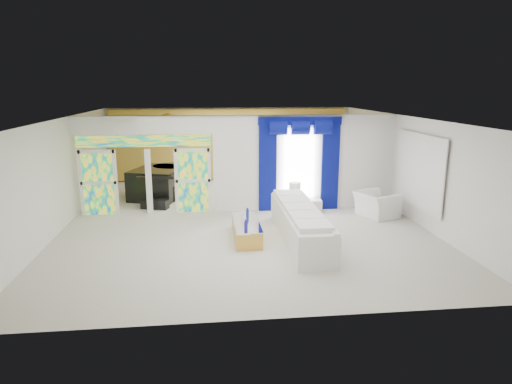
{
  "coord_description": "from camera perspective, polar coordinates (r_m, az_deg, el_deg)",
  "views": [
    {
      "loc": [
        -1.03,
        -12.96,
        3.87
      ],
      "look_at": [
        0.3,
        -1.2,
        1.1
      ],
      "focal_mm": 31.88,
      "sensor_mm": 36.0,
      "label": 1
    }
  ],
  "objects": [
    {
      "name": "stained_transom",
      "position": [
        14.17,
        -13.87,
        6.23
      ],
      "size": [
        4.0,
        0.05,
        0.35
      ],
      "primitive_type": "cube",
      "color": "#994C3F",
      "rests_on": "dividing_header"
    },
    {
      "name": "gold_curtains",
      "position": [
        19.03,
        -3.32,
        5.99
      ],
      "size": [
        9.7,
        0.12,
        2.9
      ],
      "primitive_type": "cube",
      "color": "#B07F2A",
      "rests_on": "ground"
    },
    {
      "name": "window_pane",
      "position": [
        14.37,
        5.42,
        3.42
      ],
      "size": [
        1.0,
        0.02,
        2.3
      ],
      "primitive_type": "cube",
      "color": "white",
      "rests_on": "dividing_wall"
    },
    {
      "name": "table_lamp",
      "position": [
        14.22,
        4.89,
        0.07
      ],
      "size": [
        0.36,
        0.36,
        0.58
      ],
      "primitive_type": "cylinder",
      "color": "white",
      "rests_on": "console_table"
    },
    {
      "name": "blue_drape_left",
      "position": [
        14.18,
        1.47,
        3.14
      ],
      "size": [
        0.55,
        0.1,
        2.8
      ],
      "primitive_type": "cube",
      "color": "#040E4E",
      "rests_on": "ground"
    },
    {
      "name": "stained_panel_right",
      "position": [
        14.25,
        -7.91,
        1.43
      ],
      "size": [
        0.95,
        0.04,
        2.0
      ],
      "primitive_type": "cube",
      "color": "#994C3F",
      "rests_on": "ground"
    },
    {
      "name": "grand_piano",
      "position": [
        16.48,
        -12.08,
        1.15
      ],
      "size": [
        2.12,
        2.44,
        1.04
      ],
      "primitive_type": "cube",
      "rotation": [
        0.0,
        0.0,
        -0.31
      ],
      "color": "black",
      "rests_on": "ground"
    },
    {
      "name": "dividing_header",
      "position": [
        14.12,
        -13.98,
        8.14
      ],
      "size": [
        4.3,
        0.18,
        0.55
      ],
      "primitive_type": "cube",
      "color": "white",
      "rests_on": "dividing_wall"
    },
    {
      "name": "blue_pelmet",
      "position": [
        14.17,
        5.56,
        8.86
      ],
      "size": [
        2.6,
        0.12,
        0.25
      ],
      "primitive_type": "cube",
      "color": "#040E4E",
      "rests_on": "dividing_wall"
    },
    {
      "name": "wall_mirror",
      "position": [
        13.56,
        19.79,
        2.54
      ],
      "size": [
        0.04,
        2.7,
        1.9
      ],
      "primitive_type": "cube",
      "color": "white",
      "rests_on": "ground"
    },
    {
      "name": "armchair",
      "position": [
        14.19,
        14.89,
        -1.53
      ],
      "size": [
        1.35,
        1.44,
        0.75
      ],
      "primitive_type": "imported",
      "rotation": [
        0.0,
        0.0,
        1.93
      ],
      "color": "white",
      "rests_on": "ground"
    },
    {
      "name": "white_sofa",
      "position": [
        11.69,
        5.56,
        -4.17
      ],
      "size": [
        0.95,
        4.18,
        0.79
      ],
      "primitive_type": "cube",
      "rotation": [
        0.0,
        0.0,
        -0.01
      ],
      "color": "white",
      "rests_on": "ground"
    },
    {
      "name": "stained_panel_left",
      "position": [
        14.61,
        -19.15,
        1.11
      ],
      "size": [
        0.95,
        0.04,
        2.0
      ],
      "primitive_type": "cube",
      "color": "#994C3F",
      "rests_on": "ground"
    },
    {
      "name": "console_table",
      "position": [
        14.39,
        6.02,
        -1.74
      ],
      "size": [
        1.13,
        0.42,
        0.37
      ],
      "primitive_type": "cube",
      "rotation": [
        0.0,
        0.0,
        -0.06
      ],
      "color": "silver",
      "rests_on": "ground"
    },
    {
      "name": "dividing_wall",
      "position": [
        14.51,
        6.31,
        3.69
      ],
      "size": [
        5.7,
        0.18,
        3.0
      ],
      "primitive_type": "cube",
      "color": "white",
      "rests_on": "ground"
    },
    {
      "name": "piano_bench",
      "position": [
        15.02,
        -12.57,
        -1.52
      ],
      "size": [
        0.93,
        0.59,
        0.29
      ],
      "primitive_type": "cube",
      "rotation": [
        0.0,
        0.0,
        -0.31
      ],
      "color": "black",
      "rests_on": "ground"
    },
    {
      "name": "floor",
      "position": [
        13.56,
        -1.83,
        -3.41
      ],
      "size": [
        12.0,
        12.0,
        0.0
      ],
      "primitive_type": "plane",
      "color": "#B7AF9E",
      "rests_on": "ground"
    },
    {
      "name": "chandelier",
      "position": [
        16.45,
        -10.99,
        8.68
      ],
      "size": [
        0.6,
        0.6,
        0.6
      ],
      "primitive_type": "sphere",
      "color": "gold",
      "rests_on": "ceiling"
    },
    {
      "name": "decanters",
      "position": [
        11.71,
        -1.35,
        -3.48
      ],
      "size": [
        0.23,
        1.19,
        0.19
      ],
      "color": "navy",
      "rests_on": "coffee_table"
    },
    {
      "name": "blue_drape_right",
      "position": [
        14.58,
        9.29,
        3.25
      ],
      "size": [
        0.55,
        0.1,
        2.8
      ],
      "primitive_type": "cube",
      "color": "#040E4E",
      "rests_on": "ground"
    },
    {
      "name": "coffee_table",
      "position": [
        11.83,
        -1.2,
        -4.82
      ],
      "size": [
        0.67,
        1.95,
        0.43
      ],
      "primitive_type": "cube",
      "rotation": [
        0.0,
        0.0,
        -0.01
      ],
      "color": "gold",
      "rests_on": "ground"
    },
    {
      "name": "tv_console",
      "position": [
        17.18,
        -18.64,
        0.79
      ],
      "size": [
        0.6,
        0.56,
        0.79
      ],
      "primitive_type": "cube",
      "rotation": [
        0.0,
        0.0,
        -0.14
      ],
      "color": "tan",
      "rests_on": "ground"
    }
  ]
}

